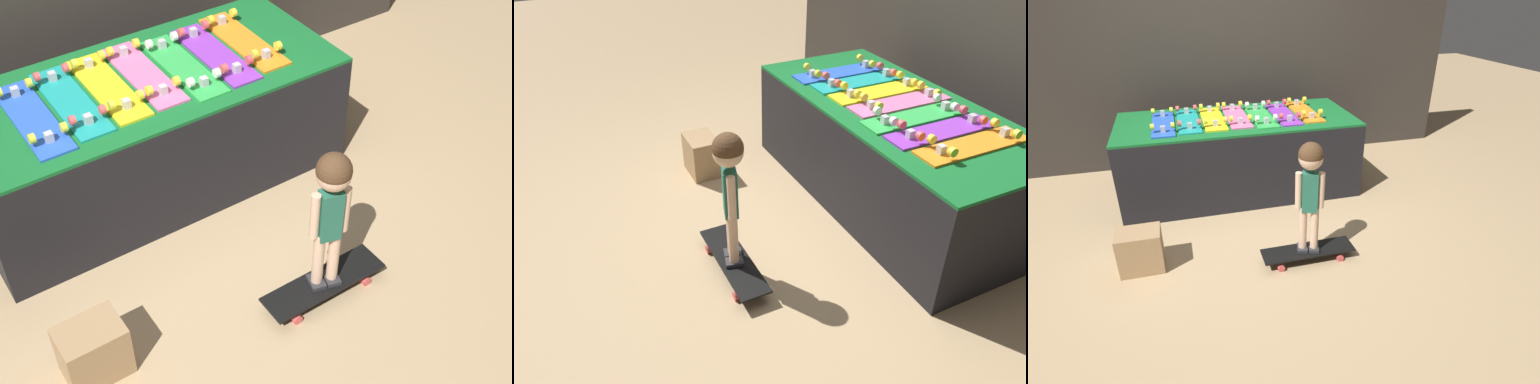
% 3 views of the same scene
% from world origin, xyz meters
% --- Properties ---
extents(ground_plane, '(16.00, 16.00, 0.00)m').
position_xyz_m(ground_plane, '(0.00, 0.00, 0.00)').
color(ground_plane, tan).
extents(back_wall, '(5.35, 0.10, 2.39)m').
position_xyz_m(back_wall, '(0.00, 1.56, 1.20)').
color(back_wall, '#332D28').
rests_on(back_wall, ground_plane).
extents(display_rack, '(2.20, 0.98, 0.73)m').
position_xyz_m(display_rack, '(0.00, 0.69, 0.37)').
color(display_rack, black).
rests_on(display_rack, ground_plane).
extents(skateboard_blue_on_rack, '(0.20, 0.73, 0.09)m').
position_xyz_m(skateboard_blue_on_rack, '(-0.67, 0.66, 0.75)').
color(skateboard_blue_on_rack, blue).
rests_on(skateboard_blue_on_rack, display_rack).
extents(skateboard_teal_on_rack, '(0.20, 0.73, 0.09)m').
position_xyz_m(skateboard_teal_on_rack, '(-0.45, 0.69, 0.75)').
color(skateboard_teal_on_rack, teal).
rests_on(skateboard_teal_on_rack, display_rack).
extents(skateboard_yellow_on_rack, '(0.20, 0.73, 0.09)m').
position_xyz_m(skateboard_yellow_on_rack, '(-0.22, 0.71, 0.75)').
color(skateboard_yellow_on_rack, yellow).
rests_on(skateboard_yellow_on_rack, display_rack).
extents(skateboard_pink_on_rack, '(0.20, 0.73, 0.09)m').
position_xyz_m(skateboard_pink_on_rack, '(0.00, 0.72, 0.75)').
color(skateboard_pink_on_rack, pink).
rests_on(skateboard_pink_on_rack, display_rack).
extents(skateboard_green_on_rack, '(0.20, 0.73, 0.09)m').
position_xyz_m(skateboard_green_on_rack, '(0.22, 0.66, 0.75)').
color(skateboard_green_on_rack, green).
rests_on(skateboard_green_on_rack, display_rack).
extents(skateboard_purple_on_rack, '(0.20, 0.73, 0.09)m').
position_xyz_m(skateboard_purple_on_rack, '(0.45, 0.68, 0.75)').
color(skateboard_purple_on_rack, purple).
rests_on(skateboard_purple_on_rack, display_rack).
extents(skateboard_orange_on_rack, '(0.20, 0.73, 0.09)m').
position_xyz_m(skateboard_orange_on_rack, '(0.67, 0.71, 0.75)').
color(skateboard_orange_on_rack, orange).
rests_on(skateboard_orange_on_rack, display_rack).
extents(skateboard_on_floor, '(0.70, 0.19, 0.09)m').
position_xyz_m(skateboard_on_floor, '(0.28, -0.64, 0.07)').
color(skateboard_on_floor, black).
rests_on(skateboard_on_floor, ground_plane).
extents(child, '(0.20, 0.17, 0.85)m').
position_xyz_m(child, '(0.28, -0.64, 0.68)').
color(child, '#2D2D33').
rests_on(child, skateboard_on_floor).
extents(storage_box, '(0.31, 0.22, 0.31)m').
position_xyz_m(storage_box, '(-0.91, -0.42, 0.16)').
color(storage_box, '#A37F56').
rests_on(storage_box, ground_plane).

